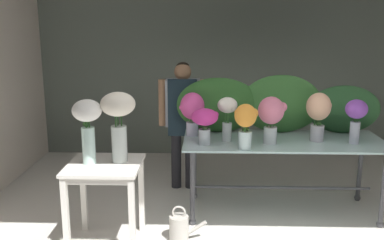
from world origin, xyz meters
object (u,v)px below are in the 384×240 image
at_px(florist, 183,113).
at_px(vase_ivory_peonies, 227,113).
at_px(side_table_white, 105,176).
at_px(vase_white_roses_tall, 88,123).
at_px(watering_can, 179,228).
at_px(vase_magenta_anemones, 204,121).
at_px(vase_cream_lisianthus_tall, 119,117).
at_px(vase_sunset_lilies, 246,122).
at_px(vase_peach_ranunculus, 319,112).
at_px(vase_violet_freesia, 356,115).
at_px(vase_fuchsia_roses, 193,110).
at_px(vase_rosy_carnations, 271,115).
at_px(display_table_glass, 283,151).

bearing_deg(florist, vase_ivory_peonies, -56.49).
distance_m(side_table_white, vase_white_roses_tall, 0.49).
height_order(florist, watering_can, florist).
height_order(vase_magenta_anemones, vase_cream_lisianthus_tall, vase_cream_lisianthus_tall).
bearing_deg(vase_cream_lisianthus_tall, vase_sunset_lilies, 16.49).
bearing_deg(vase_peach_ranunculus, watering_can, -155.35).
bearing_deg(vase_magenta_anemones, florist, 106.34).
bearing_deg(vase_violet_freesia, vase_white_roses_tall, -165.87).
xyz_separation_m(vase_peach_ranunculus, vase_fuchsia_roses, (-1.28, 0.17, -0.02)).
bearing_deg(vase_cream_lisianthus_tall, vase_rosy_carnations, 21.00).
bearing_deg(side_table_white, vase_fuchsia_roses, 50.06).
distance_m(display_table_glass, vase_white_roses_tall, 2.03).
bearing_deg(vase_sunset_lilies, vase_violet_freesia, 11.81).
bearing_deg(display_table_glass, vase_sunset_lilies, -140.75).
bearing_deg(display_table_glass, vase_violet_freesia, -9.87).
relative_size(florist, vase_violet_freesia, 3.43).
xyz_separation_m(display_table_glass, vase_fuchsia_roses, (-0.95, 0.15, 0.40)).
height_order(florist, vase_white_roses_tall, florist).
xyz_separation_m(vase_fuchsia_roses, vase_magenta_anemones, (0.13, -0.35, -0.04)).
bearing_deg(vase_violet_freesia, vase_fuchsia_roses, 170.72).
bearing_deg(vase_ivory_peonies, vase_cream_lisianthus_tall, -147.58).
xyz_separation_m(vase_violet_freesia, vase_peach_ranunculus, (-0.34, 0.09, 0.01)).
bearing_deg(watering_can, vase_ivory_peonies, 52.58).
height_order(vase_violet_freesia, vase_white_roses_tall, vase_white_roses_tall).
bearing_deg(vase_ivory_peonies, side_table_white, -148.34).
bearing_deg(vase_sunset_lilies, vase_rosy_carnations, 37.02).
distance_m(side_table_white, vase_violet_freesia, 2.50).
bearing_deg(vase_white_roses_tall, vase_fuchsia_roses, 45.55).
bearing_deg(vase_sunset_lilies, vase_peach_ranunculus, 22.86).
height_order(florist, vase_fuchsia_roses, florist).
distance_m(side_table_white, vase_peach_ranunculus, 2.20).
relative_size(vase_sunset_lilies, vase_rosy_carnations, 0.93).
bearing_deg(vase_magenta_anemones, watering_can, -116.21).
relative_size(display_table_glass, watering_can, 5.86).
bearing_deg(side_table_white, vase_rosy_carnations, 21.40).
height_order(display_table_glass, side_table_white, display_table_glass).
xyz_separation_m(side_table_white, vase_cream_lisianthus_tall, (0.13, 0.06, 0.52)).
bearing_deg(vase_cream_lisianthus_tall, display_table_glass, 23.69).
distance_m(vase_fuchsia_roses, vase_cream_lisianthus_tall, 1.05).
xyz_separation_m(vase_fuchsia_roses, vase_cream_lisianthus_tall, (-0.62, -0.83, 0.10)).
bearing_deg(vase_peach_ranunculus, vase_rosy_carnations, -166.48).
bearing_deg(florist, vase_peach_ranunculus, -26.37).
bearing_deg(display_table_glass, vase_fuchsia_roses, 171.14).
bearing_deg(vase_rosy_carnations, vase_magenta_anemones, -174.92).
height_order(florist, vase_ivory_peonies, florist).
bearing_deg(watering_can, vase_rosy_carnations, 30.18).
height_order(display_table_glass, vase_ivory_peonies, vase_ivory_peonies).
bearing_deg(vase_peach_ranunculus, vase_sunset_lilies, -157.14).
xyz_separation_m(vase_fuchsia_roses, vase_rosy_carnations, (0.79, -0.29, 0.01)).
bearing_deg(side_table_white, vase_cream_lisianthus_tall, 25.61).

